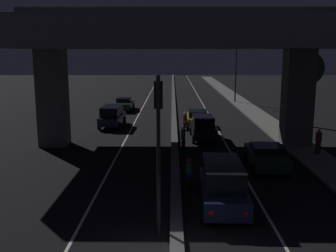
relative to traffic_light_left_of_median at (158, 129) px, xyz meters
name	(u,v)px	position (x,y,z in m)	size (l,w,h in m)	color
lane_line_left_inner	(142,108)	(-3.05, 32.57, -3.90)	(0.12, 126.00, 0.00)	beige
lane_line_right_inner	(205,108)	(4.33, 32.57, -3.90)	(0.12, 126.00, 0.00)	beige
median_divider	(174,107)	(0.64, 32.57, -3.77)	(0.48, 126.00, 0.26)	#4C4C51
sidewalk_right	(260,117)	(9.27, 25.57, -3.82)	(2.37, 126.00, 0.16)	slate
elevated_overpass	(175,40)	(0.64, 13.81, 3.41)	(21.38, 12.25, 9.44)	#5B5956
traffic_light_left_of_median	(158,129)	(0.00, 0.00, 0.00)	(0.30, 0.49, 5.76)	black
street_lamp	(233,68)	(8.16, 37.18, 0.61)	(2.68, 0.32, 7.50)	#2D2D30
car_dark_blue_lead	(223,184)	(2.61, 2.60, -2.88)	(2.06, 4.76, 1.94)	#141938
car_dark_green_second	(266,156)	(5.81, 8.27, -3.18)	(2.19, 4.54, 1.38)	black
car_black_third	(203,127)	(2.81, 15.97, -2.99)	(1.87, 4.60, 1.75)	black
car_taxi_yellow_fourth	(198,118)	(2.75, 21.50, -3.19)	(2.11, 4.78, 1.36)	gold
car_dark_blue_lead_oncoming	(112,116)	(-4.83, 20.76, -2.91)	(2.03, 4.40, 1.85)	#141938
car_dark_green_second_oncoming	(124,104)	(-4.96, 30.66, -3.19)	(2.01, 4.73, 1.39)	black
motorcycle_blue_filtering_near	(189,174)	(1.31, 5.24, -3.30)	(0.32, 1.87, 1.41)	black
motorcycle_black_filtering_mid	(183,139)	(1.22, 12.91, -3.26)	(0.34, 1.78, 1.50)	black
motorcycle_red_filtering_far	(185,122)	(1.56, 19.84, -3.28)	(0.34, 1.82, 1.45)	black
pedestrian_on_sidewalk	(318,142)	(9.72, 11.00, -2.96)	(0.39, 0.39, 1.59)	#2D261E
roadside_tree_kerbside_mid	(306,69)	(12.23, 21.56, 1.11)	(3.03, 3.03, 6.61)	#2D2116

